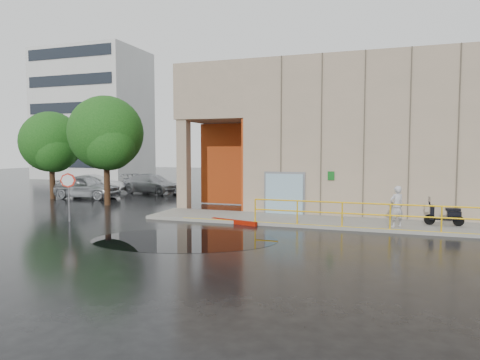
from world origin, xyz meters
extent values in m
plane|color=black|center=(0.00, 0.00, 0.00)|extent=(120.00, 120.00, 0.00)
cube|color=gray|center=(4.00, 4.50, 0.07)|extent=(20.00, 3.00, 0.15)
cube|color=gray|center=(6.00, 11.00, 4.00)|extent=(16.00, 10.00, 8.00)
cube|color=gray|center=(-4.00, 11.00, 6.50)|extent=(4.00, 10.00, 3.00)
cube|color=gray|center=(-5.60, 6.40, 2.50)|extent=(0.60, 0.60, 5.00)
cube|color=#B13B10|center=(-4.00, 9.50, 2.50)|extent=(3.80, 0.15, 4.90)
cube|color=#B13B10|center=(-2.05, 7.75, 2.50)|extent=(0.10, 3.50, 4.90)
cube|color=#8AADBC|center=(0.20, 5.88, 1.15)|extent=(1.90, 0.10, 2.00)
cube|color=slate|center=(0.20, 5.96, 1.15)|extent=(2.10, 0.06, 2.20)
cube|color=#0C5414|center=(2.50, 5.94, 2.10)|extent=(0.32, 0.04, 0.42)
cylinder|color=#E7AD0C|center=(4.25, 3.15, 1.15)|extent=(9.50, 0.06, 0.06)
cylinder|color=#E7AD0C|center=(4.25, 3.15, 0.70)|extent=(9.50, 0.06, 0.06)
cube|color=silver|center=(-28.00, 28.00, 7.50)|extent=(12.00, 8.00, 15.00)
imported|color=#B6B5BB|center=(5.45, 3.68, 1.01)|extent=(0.75, 0.69, 1.72)
cylinder|color=black|center=(6.81, 4.71, 0.37)|extent=(0.45, 0.09, 0.45)
cylinder|color=black|center=(7.93, 4.72, 0.37)|extent=(0.45, 0.09, 0.45)
cylinder|color=slate|center=(-9.00, 1.21, 0.99)|extent=(0.06, 0.06, 1.98)
cylinder|color=red|center=(-9.00, 1.18, 1.94)|extent=(0.58, 0.43, 0.68)
cylinder|color=white|center=(-9.00, 1.16, 1.94)|extent=(0.44, 0.33, 0.54)
cube|color=#891102|center=(-1.50, 3.10, 0.09)|extent=(2.36, 0.81, 0.18)
cube|color=black|center=(-2.08, -0.77, 0.00)|extent=(7.88, 6.04, 0.01)
imported|color=#AFB3B7|center=(-14.61, 9.43, 0.82)|extent=(4.89, 2.16, 1.64)
imported|color=silver|center=(-16.00, 12.20, 0.73)|extent=(4.69, 2.91, 1.46)
imported|color=#9EA0A5|center=(-11.96, 13.86, 0.75)|extent=(5.51, 3.23, 1.50)
cylinder|color=#321C10|center=(-10.99, 6.88, 1.52)|extent=(0.36, 0.36, 3.04)
sphere|color=#1B4D13|center=(-10.99, 6.88, 4.37)|extent=(4.45, 4.45, 4.45)
sphere|color=#1B4D13|center=(-10.40, 6.37, 3.70)|extent=(3.11, 3.11, 3.11)
cylinder|color=#321C10|center=(-16.63, 8.55, 1.34)|extent=(0.36, 0.36, 2.67)
sphere|color=#285A1E|center=(-16.63, 8.55, 3.90)|extent=(4.10, 4.10, 4.10)
sphere|color=#285A1E|center=(-16.03, 8.14, 3.29)|extent=(2.87, 2.87, 2.87)
camera|label=1|loc=(4.90, -15.03, 3.34)|focal=32.00mm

